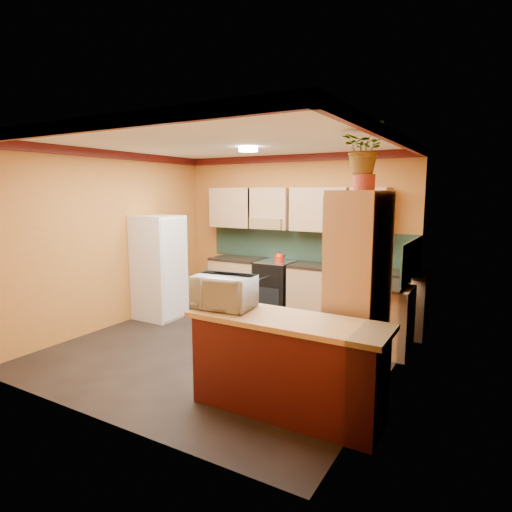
{
  "coord_description": "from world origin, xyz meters",
  "views": [
    {
      "loc": [
        3.1,
        -4.57,
        2.09
      ],
      "look_at": [
        0.21,
        0.45,
        1.21
      ],
      "focal_mm": 30.0,
      "sensor_mm": 36.0,
      "label": 1
    }
  ],
  "objects_px": {
    "stove": "(275,288)",
    "breakfast_bar": "(286,368)",
    "base_cabinets_back": "(309,293)",
    "pantry": "(359,291)",
    "fridge": "(159,267)",
    "microwave": "(224,292)"
  },
  "relations": [
    {
      "from": "pantry",
      "to": "breakfast_bar",
      "type": "distance_m",
      "value": 1.14
    },
    {
      "from": "stove",
      "to": "pantry",
      "type": "distance_m",
      "value": 2.94
    },
    {
      "from": "stove",
      "to": "microwave",
      "type": "distance_m",
      "value": 3.11
    },
    {
      "from": "breakfast_bar",
      "to": "microwave",
      "type": "bearing_deg",
      "value": 180.0
    },
    {
      "from": "fridge",
      "to": "stove",
      "type": "bearing_deg",
      "value": 36.48
    },
    {
      "from": "base_cabinets_back",
      "to": "pantry",
      "type": "bearing_deg",
      "value": -55.27
    },
    {
      "from": "breakfast_bar",
      "to": "microwave",
      "type": "relative_size",
      "value": 3.04
    },
    {
      "from": "pantry",
      "to": "breakfast_bar",
      "type": "xyz_separation_m",
      "value": [
        -0.41,
        -0.87,
        -0.61
      ]
    },
    {
      "from": "base_cabinets_back",
      "to": "stove",
      "type": "xyz_separation_m",
      "value": [
        -0.62,
        -0.0,
        0.02
      ]
    },
    {
      "from": "fridge",
      "to": "breakfast_bar",
      "type": "relative_size",
      "value": 0.94
    },
    {
      "from": "stove",
      "to": "breakfast_bar",
      "type": "height_order",
      "value": "stove"
    },
    {
      "from": "base_cabinets_back",
      "to": "pantry",
      "type": "relative_size",
      "value": 1.74
    },
    {
      "from": "base_cabinets_back",
      "to": "fridge",
      "type": "distance_m",
      "value": 2.51
    },
    {
      "from": "fridge",
      "to": "pantry",
      "type": "relative_size",
      "value": 0.81
    },
    {
      "from": "breakfast_bar",
      "to": "microwave",
      "type": "distance_m",
      "value": 0.96
    },
    {
      "from": "breakfast_bar",
      "to": "microwave",
      "type": "height_order",
      "value": "microwave"
    },
    {
      "from": "breakfast_bar",
      "to": "pantry",
      "type": "bearing_deg",
      "value": 64.73
    },
    {
      "from": "base_cabinets_back",
      "to": "microwave",
      "type": "relative_size",
      "value": 6.16
    },
    {
      "from": "stove",
      "to": "pantry",
      "type": "height_order",
      "value": "pantry"
    },
    {
      "from": "stove",
      "to": "microwave",
      "type": "xyz_separation_m",
      "value": [
        0.92,
        -2.91,
        0.64
      ]
    },
    {
      "from": "stove",
      "to": "base_cabinets_back",
      "type": "bearing_deg",
      "value": 0.0
    },
    {
      "from": "stove",
      "to": "fridge",
      "type": "distance_m",
      "value": 1.99
    }
  ]
}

